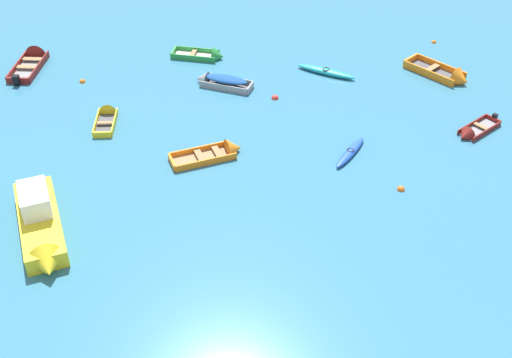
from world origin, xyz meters
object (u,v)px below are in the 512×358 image
at_px(rowboat_orange_cluster_outer, 450,76).
at_px(rowboat_orange_foreground_center, 222,152).
at_px(rowboat_green_cluster_inner, 209,56).
at_px(motor_launch_yellow_near_right, 40,225).
at_px(mooring_buoy_outer_edge, 83,82).
at_px(kayak_blue_midfield_right, 350,152).
at_px(rowboat_maroon_near_left, 471,133).
at_px(rowboat_grey_back_row_center, 218,81).
at_px(mooring_buoy_far_field, 275,98).
at_px(rowboat_maroon_back_row_right, 34,59).
at_px(kayak_turquoise_outer_left, 326,71).
at_px(mooring_buoy_trailing, 434,42).
at_px(rowboat_yellow_midfield_left, 107,116).
at_px(mooring_buoy_between_boats_right, 401,190).

bearing_deg(rowboat_orange_cluster_outer, rowboat_orange_foreground_center, -150.94).
bearing_deg(rowboat_green_cluster_inner, rowboat_orange_cluster_outer, -12.04).
bearing_deg(rowboat_green_cluster_inner, motor_launch_yellow_near_right, -111.58).
distance_m(rowboat_orange_cluster_outer, mooring_buoy_outer_edge, 21.84).
relative_size(kayak_blue_midfield_right, rowboat_maroon_near_left, 0.99).
bearing_deg(rowboat_maroon_near_left, motor_launch_yellow_near_right, -160.37).
xyz_separation_m(rowboat_grey_back_row_center, mooring_buoy_outer_edge, (-8.07, 0.57, -0.30)).
bearing_deg(motor_launch_yellow_near_right, mooring_buoy_far_field, 47.27).
bearing_deg(mooring_buoy_outer_edge, rowboat_maroon_back_row_right, 142.19).
distance_m(motor_launch_yellow_near_right, kayak_turquoise_outer_left, 19.62).
xyz_separation_m(kayak_blue_midfield_right, mooring_buoy_far_field, (-3.52, 5.58, -0.14)).
bearing_deg(rowboat_orange_cluster_outer, mooring_buoy_trailing, 86.43).
relative_size(rowboat_yellow_midfield_left, mooring_buoy_between_boats_right, 7.63).
bearing_deg(mooring_buoy_between_boats_right, rowboat_orange_cluster_outer, 64.41).
bearing_deg(rowboat_orange_foreground_center, rowboat_green_cluster_inner, 95.67).
xyz_separation_m(rowboat_orange_foreground_center, rowboat_maroon_near_left, (12.98, 1.49, -0.03)).
distance_m(rowboat_yellow_midfield_left, mooring_buoy_between_boats_right, 16.09).
bearing_deg(mooring_buoy_outer_edge, kayak_turquoise_outer_left, 2.67).
xyz_separation_m(rowboat_yellow_midfield_left, kayak_blue_midfield_right, (12.71, -3.69, -0.02)).
bearing_deg(kayak_turquoise_outer_left, rowboat_grey_back_row_center, -169.11).
distance_m(rowboat_maroon_near_left, rowboat_grey_back_row_center, 14.46).
distance_m(mooring_buoy_between_boats_right, mooring_buoy_outer_edge, 19.90).
relative_size(motor_launch_yellow_near_right, rowboat_grey_back_row_center, 1.73).
relative_size(motor_launch_yellow_near_right, mooring_buoy_outer_edge, 17.41).
height_order(rowboat_maroon_back_row_right, kayak_blue_midfield_right, rowboat_maroon_back_row_right).
relative_size(mooring_buoy_trailing, mooring_buoy_far_field, 0.78).
distance_m(rowboat_orange_cluster_outer, mooring_buoy_far_field, 10.69).
bearing_deg(rowboat_yellow_midfield_left, rowboat_grey_back_row_center, 30.44).
height_order(kayak_blue_midfield_right, mooring_buoy_trailing, kayak_blue_midfield_right).
bearing_deg(rowboat_grey_back_row_center, rowboat_maroon_back_row_right, 164.13).
xyz_separation_m(kayak_blue_midfield_right, rowboat_orange_cluster_outer, (6.98, 7.58, 0.07)).
height_order(rowboat_yellow_midfield_left, mooring_buoy_outer_edge, rowboat_yellow_midfield_left).
relative_size(rowboat_orange_cluster_outer, mooring_buoy_outer_edge, 10.99).
height_order(rowboat_maroon_back_row_right, mooring_buoy_between_boats_right, rowboat_maroon_back_row_right).
distance_m(kayak_blue_midfield_right, mooring_buoy_trailing, 14.54).
distance_m(rowboat_grey_back_row_center, mooring_buoy_trailing, 15.09).
height_order(rowboat_yellow_midfield_left, mooring_buoy_between_boats_right, rowboat_yellow_midfield_left).
distance_m(rowboat_yellow_midfield_left, rowboat_maroon_near_left, 19.38).
distance_m(rowboat_green_cluster_inner, mooring_buoy_outer_edge, 7.95).
bearing_deg(rowboat_green_cluster_inner, mooring_buoy_far_field, -52.09).
bearing_deg(rowboat_green_cluster_inner, mooring_buoy_outer_edge, -158.42).
bearing_deg(kayak_blue_midfield_right, mooring_buoy_between_boats_right, -55.59).
xyz_separation_m(rowboat_green_cluster_inner, mooring_buoy_outer_edge, (-7.39, -2.92, -0.16)).
height_order(kayak_turquoise_outer_left, mooring_buoy_outer_edge, kayak_turquoise_outer_left).
distance_m(kayak_blue_midfield_right, rowboat_maroon_near_left, 6.76).
height_order(rowboat_yellow_midfield_left, rowboat_orange_foreground_center, rowboat_orange_foreground_center).
relative_size(rowboat_orange_cluster_outer, mooring_buoy_trailing, 12.17).
height_order(rowboat_maroon_back_row_right, mooring_buoy_trailing, rowboat_maroon_back_row_right).
bearing_deg(rowboat_orange_foreground_center, motor_launch_yellow_near_right, -142.23).
xyz_separation_m(rowboat_maroon_near_left, rowboat_green_cluster_inner, (-14.03, 9.04, 0.03)).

